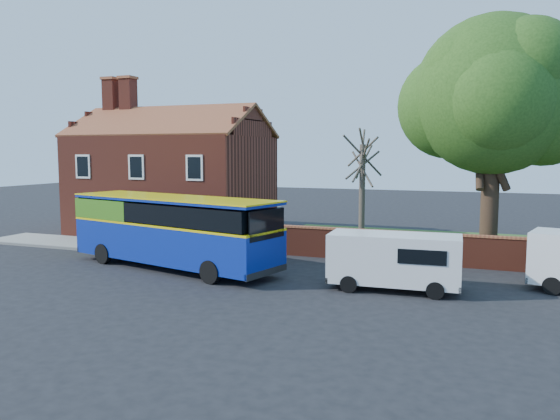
% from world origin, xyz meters
% --- Properties ---
extents(ground, '(120.00, 120.00, 0.00)m').
position_xyz_m(ground, '(0.00, 0.00, 0.00)').
color(ground, black).
rests_on(ground, ground).
extents(pavement, '(18.00, 3.50, 0.12)m').
position_xyz_m(pavement, '(-7.00, 5.75, 0.06)').
color(pavement, gray).
rests_on(pavement, ground).
extents(kerb, '(18.00, 0.15, 0.14)m').
position_xyz_m(kerb, '(-7.00, 4.00, 0.07)').
color(kerb, slate).
rests_on(kerb, ground).
extents(grass_strip, '(26.00, 12.00, 0.04)m').
position_xyz_m(grass_strip, '(13.00, 13.00, 0.02)').
color(grass_strip, '#426B28').
rests_on(grass_strip, ground).
extents(shop_building, '(12.30, 8.13, 10.50)m').
position_xyz_m(shop_building, '(-7.02, 11.50, 3.41)').
color(shop_building, maroon).
rests_on(shop_building, ground).
extents(boundary_wall, '(22.00, 0.38, 1.60)m').
position_xyz_m(boundary_wall, '(13.00, 7.00, 0.81)').
color(boundary_wall, maroon).
rests_on(boundary_wall, ground).
extents(bus, '(11.55, 5.51, 3.41)m').
position_xyz_m(bus, '(-1.35, 1.98, 1.93)').
color(bus, navy).
rests_on(bus, ground).
extents(van_near, '(5.23, 2.36, 2.25)m').
position_xyz_m(van_near, '(9.50, 1.46, 1.26)').
color(van_near, white).
rests_on(van_near, ground).
extents(large_tree, '(10.15, 8.03, 12.39)m').
position_xyz_m(large_tree, '(13.06, 10.09, 8.11)').
color(large_tree, black).
rests_on(large_tree, ground).
extents(bare_tree, '(2.43, 2.90, 6.48)m').
position_xyz_m(bare_tree, '(6.17, 10.37, 3.33)').
color(bare_tree, '#4C4238').
rests_on(bare_tree, ground).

